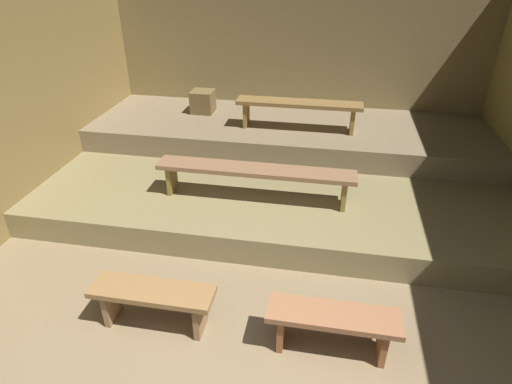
# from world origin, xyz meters

# --- Properties ---
(ground) EXTENTS (6.42, 5.85, 0.08)m
(ground) POSITION_xyz_m (0.00, 2.52, -0.04)
(ground) COLOR #7F6B4D
(wall_back) EXTENTS (6.42, 0.06, 2.74)m
(wall_back) POSITION_xyz_m (0.00, 5.08, 1.37)
(wall_back) COLOR olive
(wall_back) RESTS_ON ground
(wall_left) EXTENTS (0.06, 5.85, 2.74)m
(wall_left) POSITION_xyz_m (-2.84, 2.52, 1.37)
(wall_left) COLOR olive
(wall_left) RESTS_ON ground
(platform_lower) EXTENTS (5.62, 3.33, 0.31)m
(platform_lower) POSITION_xyz_m (0.00, 3.38, 0.15)
(platform_lower) COLOR olive
(platform_lower) RESTS_ON ground
(platform_middle) EXTENTS (5.62, 1.69, 0.31)m
(platform_middle) POSITION_xyz_m (0.00, 4.20, 0.46)
(platform_middle) COLOR #78684D
(platform_middle) RESTS_ON platform_lower
(bench_floor_left) EXTENTS (1.03, 0.30, 0.39)m
(bench_floor_left) POSITION_xyz_m (-0.73, 0.82, 0.30)
(bench_floor_left) COLOR olive
(bench_floor_left) RESTS_ON ground
(bench_floor_right) EXTENTS (1.03, 0.30, 0.39)m
(bench_floor_right) POSITION_xyz_m (0.73, 0.82, 0.30)
(bench_floor_right) COLOR #93603F
(bench_floor_right) RESTS_ON ground
(bench_lower_center) EXTENTS (2.21, 0.30, 0.39)m
(bench_lower_center) POSITION_xyz_m (-0.19, 2.52, 0.64)
(bench_lower_center) COLOR #896144
(bench_lower_center) RESTS_ON platform_lower
(bench_middle_center) EXTENTS (1.69, 0.30, 0.39)m
(bench_middle_center) POSITION_xyz_m (0.15, 3.97, 0.94)
(bench_middle_center) COLOR olive
(bench_middle_center) RESTS_ON platform_middle
(wooden_crate_middle) EXTENTS (0.33, 0.33, 0.33)m
(wooden_crate_middle) POSITION_xyz_m (-1.34, 4.42, 0.78)
(wooden_crate_middle) COLOR brown
(wooden_crate_middle) RESTS_ON platform_middle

